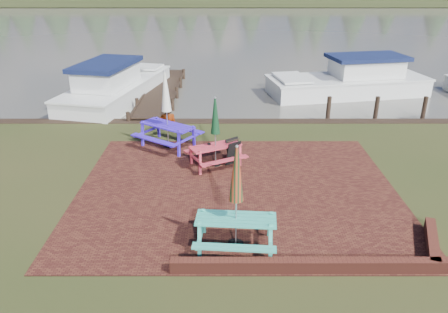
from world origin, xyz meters
name	(u,v)px	position (x,y,z in m)	size (l,w,h in m)	color
ground	(238,208)	(0.00, 0.00, 0.00)	(120.00, 120.00, 0.00)	black
paving	(237,190)	(0.00, 1.00, 0.01)	(9.00, 7.50, 0.02)	#341310
brick_wall	(343,260)	(2.15, -2.42, 0.15)	(6.21, 1.79, 0.30)	#4C1E16
water	(227,27)	(0.00, 37.00, 0.00)	(120.00, 60.00, 0.02)	#413E38
picnic_table_teal	(236,214)	(-0.11, -1.71, 0.87)	(1.90, 1.72, 2.47)	teal
picnic_table_red	(215,143)	(-0.64, 2.71, 0.78)	(2.09, 2.01, 2.24)	#AC2C39
picnic_table_blue	(167,121)	(-2.34, 4.30, 0.94)	(2.56, 2.50, 2.68)	#371BCD
chalkboard	(233,152)	(-0.08, 2.86, 0.41)	(0.51, 0.73, 0.80)	black
jetty	(161,91)	(-3.50, 11.28, 0.11)	(1.76, 9.08, 1.00)	black
boat_jetty	(116,88)	(-5.57, 10.50, 0.47)	(4.33, 8.20, 2.26)	silver
boat_near	(351,82)	(6.05, 11.77, 0.44)	(8.34, 4.19, 2.16)	silver
person	(167,105)	(-2.57, 6.15, 0.98)	(0.71, 0.47, 1.96)	gray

